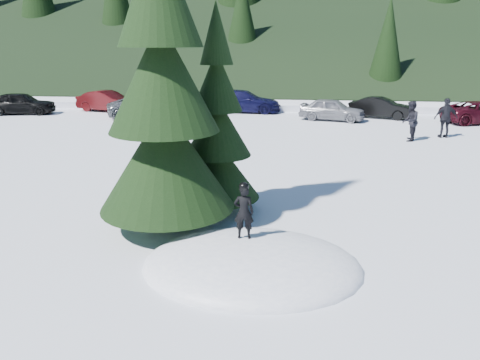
# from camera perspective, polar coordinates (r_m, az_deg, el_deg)

# --- Properties ---
(ground) EXTENTS (200.00, 200.00, 0.00)m
(ground) POSITION_cam_1_polar(r_m,az_deg,el_deg) (9.66, 1.47, -10.54)
(ground) COLOR white
(ground) RESTS_ON ground
(snow_mound) EXTENTS (4.48, 3.52, 0.96)m
(snow_mound) POSITION_cam_1_polar(r_m,az_deg,el_deg) (9.66, 1.47, -10.54)
(snow_mound) COLOR white
(snow_mound) RESTS_ON ground
(spruce_tall) EXTENTS (3.20, 3.20, 8.60)m
(spruce_tall) POSITION_cam_1_polar(r_m,az_deg,el_deg) (10.84, -9.38, 10.60)
(spruce_tall) COLOR black
(spruce_tall) RESTS_ON ground
(spruce_short) EXTENTS (2.20, 2.20, 5.37)m
(spruce_short) POSITION_cam_1_polar(r_m,az_deg,el_deg) (12.15, -2.76, 5.62)
(spruce_short) COLOR black
(spruce_short) RESTS_ON ground
(child_skier) EXTENTS (0.42, 0.28, 1.13)m
(child_skier) POSITION_cam_1_polar(r_m,az_deg,el_deg) (9.59, 0.47, -3.92)
(child_skier) COLOR black
(child_skier) RESTS_ON snow_mound
(adult_0) EXTENTS (0.93, 1.06, 1.83)m
(adult_0) POSITION_cam_1_polar(r_m,az_deg,el_deg) (22.88, 20.03, 6.76)
(adult_0) COLOR black
(adult_0) RESTS_ON ground
(adult_1) EXTENTS (1.15, 0.59, 1.88)m
(adult_1) POSITION_cam_1_polar(r_m,az_deg,el_deg) (24.31, 23.80, 6.93)
(adult_1) COLOR black
(adult_1) RESTS_ON ground
(car_0) EXTENTS (4.32, 2.34, 1.39)m
(car_0) POSITION_cam_1_polar(r_m,az_deg,el_deg) (32.82, -25.14, 8.48)
(car_0) COLOR black
(car_0) RESTS_ON ground
(car_1) EXTENTS (4.29, 2.39, 1.34)m
(car_1) POSITION_cam_1_polar(r_m,az_deg,el_deg) (32.23, -15.85, 9.23)
(car_1) COLOR #3D0B0C
(car_1) RESTS_ON ground
(car_2) EXTENTS (5.01, 3.62, 1.27)m
(car_2) POSITION_cam_1_polar(r_m,az_deg,el_deg) (28.97, -11.40, 8.71)
(car_2) COLOR #4F5257
(car_2) RESTS_ON ground
(car_3) EXTENTS (4.97, 2.24, 1.41)m
(car_3) POSITION_cam_1_polar(r_m,az_deg,el_deg) (30.70, 0.39, 9.58)
(car_3) COLOR black
(car_3) RESTS_ON ground
(car_4) EXTENTS (4.01, 2.47, 1.28)m
(car_4) POSITION_cam_1_polar(r_m,az_deg,el_deg) (27.90, 11.17, 8.44)
(car_4) COLOR gray
(car_4) RESTS_ON ground
(car_5) EXTENTS (3.97, 2.46, 1.24)m
(car_5) POSITION_cam_1_polar(r_m,az_deg,el_deg) (29.49, 16.82, 8.43)
(car_5) COLOR black
(car_5) RESTS_ON ground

